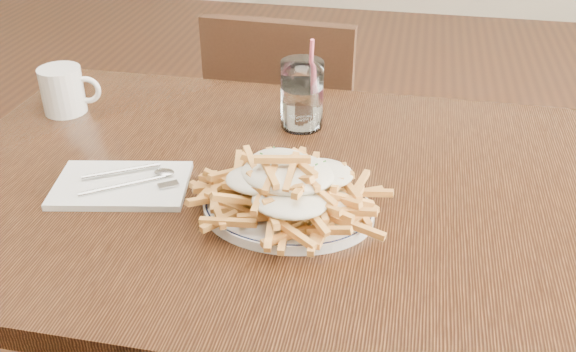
% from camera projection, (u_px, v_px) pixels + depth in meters
% --- Properties ---
extents(table, '(1.20, 0.80, 0.75)m').
position_uv_depth(table, '(283.00, 220.00, 1.12)').
color(table, black).
rests_on(table, ground).
extents(chair_far, '(0.40, 0.40, 0.84)m').
position_uv_depth(chair_far, '(287.00, 137.00, 1.80)').
color(chair_far, black).
rests_on(chair_far, ground).
extents(fries_plate, '(0.30, 0.28, 0.02)m').
position_uv_depth(fries_plate, '(288.00, 209.00, 0.99)').
color(fries_plate, white).
rests_on(fries_plate, table).
extents(loaded_fries, '(0.27, 0.22, 0.08)m').
position_uv_depth(loaded_fries, '(288.00, 181.00, 0.96)').
color(loaded_fries, '#C2863B').
rests_on(loaded_fries, fries_plate).
extents(napkin, '(0.24, 0.18, 0.01)m').
position_uv_depth(napkin, '(122.00, 185.00, 1.06)').
color(napkin, silver).
rests_on(napkin, table).
extents(cutlery, '(0.16, 0.15, 0.01)m').
position_uv_depth(cutlery, '(122.00, 179.00, 1.06)').
color(cutlery, silver).
rests_on(cutlery, napkin).
extents(water_glass, '(0.08, 0.08, 0.18)m').
position_uv_depth(water_glass, '(302.00, 98.00, 1.23)').
color(water_glass, white).
rests_on(water_glass, table).
extents(coffee_mug, '(0.12, 0.08, 0.09)m').
position_uv_depth(coffee_mug, '(64.00, 90.00, 1.29)').
color(coffee_mug, white).
rests_on(coffee_mug, table).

